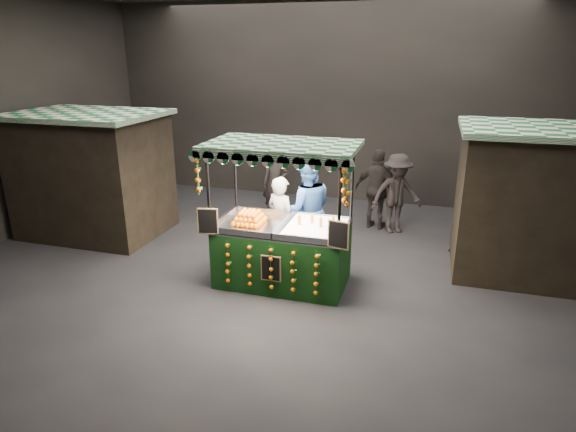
% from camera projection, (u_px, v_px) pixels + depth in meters
% --- Properties ---
extents(ground, '(12.00, 12.00, 0.00)m').
position_uv_depth(ground, '(276.00, 275.00, 8.68)').
color(ground, black).
rests_on(ground, ground).
extents(market_hall, '(12.10, 10.10, 5.05)m').
position_uv_depth(market_hall, '(274.00, 79.00, 7.58)').
color(market_hall, black).
rests_on(market_hall, ground).
extents(neighbour_stall_left, '(3.00, 2.20, 2.60)m').
position_uv_depth(neighbour_stall_left, '(93.00, 174.00, 10.34)').
color(neighbour_stall_left, black).
rests_on(neighbour_stall_left, ground).
extents(neighbour_stall_right, '(3.00, 2.20, 2.60)m').
position_uv_depth(neighbour_stall_right, '(543.00, 202.00, 8.43)').
color(neighbour_stall_right, black).
rests_on(neighbour_stall_right, ground).
extents(juice_stall, '(2.50, 1.47, 2.42)m').
position_uv_depth(juice_stall, '(282.00, 242.00, 8.14)').
color(juice_stall, black).
rests_on(juice_stall, ground).
extents(vendor_grey, '(0.72, 0.62, 1.67)m').
position_uv_depth(vendor_grey, '(281.00, 221.00, 8.91)').
color(vendor_grey, gray).
rests_on(vendor_grey, ground).
extents(vendor_blue, '(1.21, 1.10, 2.03)m').
position_uv_depth(vendor_blue, '(306.00, 210.00, 8.94)').
color(vendor_blue, '#2A4C89').
rests_on(vendor_blue, ground).
extents(shopper_0, '(0.67, 0.49, 1.67)m').
position_uv_depth(shopper_0, '(275.00, 184.00, 11.39)').
color(shopper_0, black).
rests_on(shopper_0, ground).
extents(shopper_1, '(1.16, 1.07, 1.90)m').
position_uv_depth(shopper_1, '(477.00, 211.00, 9.09)').
color(shopper_1, black).
rests_on(shopper_1, ground).
extents(shopper_2, '(1.12, 0.67, 1.78)m').
position_uv_depth(shopper_2, '(378.00, 190.00, 10.70)').
color(shopper_2, '#282220').
rests_on(shopper_2, ground).
extents(shopper_3, '(1.30, 1.09, 1.74)m').
position_uv_depth(shopper_3, '(396.00, 194.00, 10.46)').
color(shopper_3, black).
rests_on(shopper_3, ground).
extents(shopper_4, '(0.99, 0.78, 1.79)m').
position_uv_depth(shopper_4, '(139.00, 177.00, 11.75)').
color(shopper_4, black).
rests_on(shopper_4, ground).
extents(shopper_5, '(1.53, 1.57, 1.79)m').
position_uv_depth(shopper_5, '(524.00, 204.00, 9.71)').
color(shopper_5, '#2C2824').
rests_on(shopper_5, ground).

